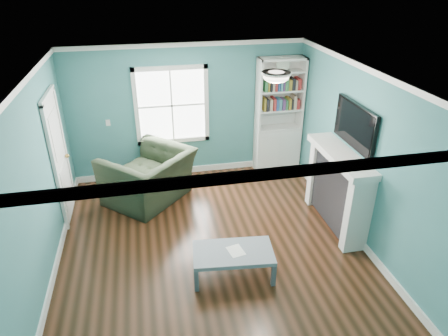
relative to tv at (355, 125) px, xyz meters
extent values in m
plane|color=black|center=(-2.20, -0.20, -1.72)|extent=(5.00, 5.00, 0.00)
plane|color=#357275|center=(-2.20, 2.30, -0.43)|extent=(4.50, 0.00, 4.50)
plane|color=#357275|center=(-2.20, -2.70, -0.43)|extent=(4.50, 0.00, 4.50)
plane|color=#357275|center=(-4.45, -0.20, -0.43)|extent=(0.00, 5.00, 5.00)
plane|color=#357275|center=(0.05, -0.20, -0.43)|extent=(0.00, 5.00, 5.00)
plane|color=white|center=(-2.20, -0.20, 0.88)|extent=(5.00, 5.00, 0.00)
cube|color=white|center=(-2.20, 2.28, -1.66)|extent=(4.50, 0.03, 0.12)
cube|color=white|center=(-4.44, -0.20, -1.66)|extent=(0.03, 5.00, 0.12)
cube|color=white|center=(0.03, -0.20, -1.66)|extent=(0.03, 5.00, 0.12)
cube|color=white|center=(-2.20, 2.28, 0.84)|extent=(4.50, 0.04, 0.08)
cube|color=white|center=(-2.20, -2.68, 0.84)|extent=(4.50, 0.04, 0.08)
cube|color=white|center=(-4.43, -0.20, 0.84)|extent=(0.04, 5.00, 0.08)
cube|color=white|center=(0.03, -0.20, 0.84)|extent=(0.04, 5.00, 0.08)
cube|color=white|center=(-2.50, 2.29, -0.27)|extent=(1.24, 0.01, 1.34)
cube|color=white|center=(-3.16, 2.28, -0.27)|extent=(0.08, 0.06, 1.50)
cube|color=white|center=(-1.84, 2.28, -0.27)|extent=(0.08, 0.06, 1.50)
cube|color=white|center=(-2.50, 2.28, -0.98)|extent=(1.40, 0.06, 0.08)
cube|color=white|center=(-2.50, 2.28, 0.44)|extent=(1.40, 0.06, 0.08)
cube|color=white|center=(-2.50, 2.28, -0.27)|extent=(1.24, 0.03, 0.03)
cube|color=white|center=(-2.50, 2.28, -0.27)|extent=(0.03, 0.03, 1.34)
cube|color=silver|center=(-0.43, 2.10, -1.27)|extent=(0.90, 0.35, 0.90)
cube|color=silver|center=(-0.86, 2.10, -0.12)|extent=(0.04, 0.35, 1.40)
cube|color=silver|center=(0.00, 2.10, -0.12)|extent=(0.04, 0.35, 1.40)
cube|color=silver|center=(-0.43, 2.26, -0.12)|extent=(0.90, 0.02, 1.40)
cube|color=silver|center=(-0.43, 2.10, 0.55)|extent=(0.90, 0.35, 0.04)
cube|color=silver|center=(-0.43, 2.10, -0.80)|extent=(0.84, 0.33, 0.03)
cube|color=silver|center=(-0.43, 2.10, -0.42)|extent=(0.84, 0.33, 0.03)
cube|color=silver|center=(-0.43, 2.10, -0.04)|extent=(0.84, 0.33, 0.03)
cube|color=silver|center=(-0.43, 2.10, 0.32)|extent=(0.84, 0.33, 0.03)
cube|color=olive|center=(-0.43, 2.08, -0.30)|extent=(0.70, 0.25, 0.22)
cube|color=black|center=(-0.43, 2.08, 0.08)|extent=(0.70, 0.25, 0.22)
cylinder|color=beige|center=(-0.43, 2.05, 0.46)|extent=(0.26, 0.06, 0.26)
cube|color=black|center=(-0.11, 0.00, -1.12)|extent=(0.30, 1.20, 1.10)
cube|color=black|center=(-0.13, 0.00, -1.32)|extent=(0.22, 0.65, 0.70)
cube|color=silver|center=(-0.13, -0.67, -1.12)|extent=(0.36, 0.16, 1.20)
cube|color=silver|center=(-0.13, 0.67, -1.12)|extent=(0.36, 0.16, 1.20)
cube|color=silver|center=(-0.15, 0.00, -0.47)|extent=(0.44, 1.58, 0.10)
cube|color=black|center=(0.00, 0.00, 0.00)|extent=(0.06, 1.10, 0.65)
cube|color=silver|center=(-4.43, 1.20, -0.70)|extent=(0.04, 0.80, 2.05)
cube|color=white|center=(-4.42, 0.75, -0.70)|extent=(0.05, 0.08, 2.13)
cube|color=white|center=(-4.42, 1.65, -0.70)|extent=(0.05, 0.08, 2.13)
cube|color=white|center=(-4.42, 1.20, 0.36)|extent=(0.05, 0.98, 0.08)
sphere|color=#BF8C3F|center=(-4.37, 1.50, -0.77)|extent=(0.07, 0.07, 0.07)
ellipsoid|color=white|center=(-1.30, -0.10, 0.82)|extent=(0.34, 0.34, 0.15)
cylinder|color=white|center=(-1.30, -0.10, 0.86)|extent=(0.38, 0.38, 0.03)
cube|color=white|center=(-3.70, 2.28, -0.52)|extent=(0.08, 0.01, 0.12)
imported|color=black|center=(-3.05, 1.39, -1.11)|extent=(1.63, 1.65, 1.23)
cube|color=#454A52|center=(-2.55, -1.05, -1.56)|extent=(0.06, 0.06, 0.33)
cube|color=#454A52|center=(-1.54, -1.16, -1.56)|extent=(0.06, 0.06, 0.33)
cube|color=#454A52|center=(-2.50, -0.52, -1.56)|extent=(0.06, 0.06, 0.33)
cube|color=#454A52|center=(-1.48, -0.63, -1.56)|extent=(0.06, 0.06, 0.33)
cube|color=slate|center=(-2.02, -0.84, -1.36)|extent=(1.14, 0.70, 0.06)
cube|color=white|center=(-1.98, -0.84, -1.33)|extent=(0.24, 0.28, 0.00)
camera|label=1|loc=(-3.01, -4.99, 2.13)|focal=32.00mm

